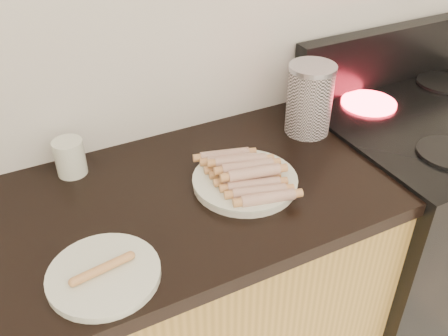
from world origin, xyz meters
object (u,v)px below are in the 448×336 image
main_plate (245,182)px  canister (310,99)px  stove (414,222)px  mug (70,157)px  side_plate (104,275)px

main_plate → canister: (0.30, 0.16, 0.10)m
stove → canister: canister is taller
stove → mug: bearing=167.8°
stove → canister: 0.72m
stove → side_plate: bearing=-171.9°
main_plate → stove: bearing=1.4°
stove → mug: 1.26m
side_plate → canister: size_ratio=1.11×
stove → side_plate: size_ratio=3.83×
stove → canister: bearing=162.6°
main_plate → side_plate: same height
main_plate → mug: mug is taller
main_plate → side_plate: 0.44m
canister → main_plate: bearing=-152.8°
canister → mug: canister is taller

